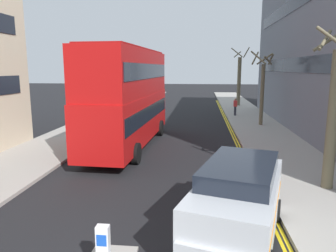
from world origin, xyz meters
name	(u,v)px	position (x,y,z in m)	size (l,w,h in m)	color
sidewalk_right	(271,141)	(6.50, 16.00, 0.07)	(4.00, 80.00, 0.14)	#9E9991
sidewalk_left	(72,136)	(-6.50, 16.00, 0.07)	(4.00, 80.00, 0.14)	#9E9991
kerb_line_outer	(241,149)	(4.40, 14.00, 0.00)	(0.10, 56.00, 0.01)	yellow
kerb_line_inner	(238,149)	(4.24, 14.00, 0.00)	(0.10, 56.00, 0.01)	yellow
keep_left_bollard	(103,251)	(0.00, 2.14, 0.61)	(0.36, 0.28, 1.11)	silver
double_decker_bus_away	(129,95)	(-2.08, 13.91, 3.03)	(3.17, 10.91, 5.64)	#B20F0F
taxi_minivan	(238,203)	(3.07, 3.96, 1.07)	(3.13, 5.14, 2.12)	silver
pedestrian_far	(235,107)	(5.31, 26.34, 0.99)	(0.34, 0.22, 1.62)	#2D2D38
street_tree_near	(262,88)	(6.80, 21.49, 3.05)	(1.81, 2.00, 5.73)	#6B6047
street_tree_mid	(239,80)	(6.56, 34.99, 3.19)	(2.12, 2.10, 6.82)	#6B6047
street_tree_far	(334,112)	(6.83, 7.89, 3.00)	(1.74, 1.77, 6.19)	#6B6047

